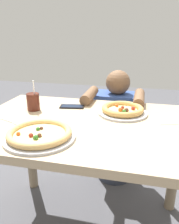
{
  "coord_description": "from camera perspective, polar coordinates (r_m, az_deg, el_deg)",
  "views": [
    {
      "loc": [
        0.27,
        -1.07,
        1.2
      ],
      "look_at": [
        0.0,
        0.07,
        0.78
      ],
      "focal_mm": 36.08,
      "sensor_mm": 36.0,
      "label": 1
    }
  ],
  "objects": [
    {
      "name": "fork",
      "position": [
        1.28,
        -19.73,
        -2.1
      ],
      "size": [
        0.2,
        0.09,
        0.0
      ],
      "color": "silver",
      "rests_on": "dining_table"
    },
    {
      "name": "cell_phone",
      "position": [
        1.43,
        -4.43,
        1.42
      ],
      "size": [
        0.16,
        0.1,
        0.01
      ],
      "color": "black",
      "rests_on": "dining_table"
    },
    {
      "name": "diner_seated",
      "position": [
        1.87,
        6.65,
        -5.07
      ],
      "size": [
        0.41,
        0.52,
        0.93
      ],
      "color": "#333847",
      "rests_on": "ground"
    },
    {
      "name": "paper_napkin",
      "position": [
        1.3,
        19.62,
        -1.67
      ],
      "size": [
        0.19,
        0.18,
        0.0
      ],
      "primitive_type": "cube",
      "rotation": [
        0.0,
        0.0,
        0.29
      ],
      "color": "white",
      "rests_on": "dining_table"
    },
    {
      "name": "pizza_near",
      "position": [
        1.03,
        -12.53,
        -5.54
      ],
      "size": [
        0.32,
        0.32,
        0.04
      ],
      "color": "#B7B7BC",
      "rests_on": "dining_table"
    },
    {
      "name": "pizza_far",
      "position": [
        1.32,
        8.39,
        0.47
      ],
      "size": [
        0.29,
        0.29,
        0.05
      ],
      "color": "#B7B7BC",
      "rests_on": "dining_table"
    },
    {
      "name": "drink_cup_colored",
      "position": [
        1.4,
        -14.08,
        2.55
      ],
      "size": [
        0.08,
        0.08,
        0.18
      ],
      "color": "#4C1E14",
      "rests_on": "dining_table"
    },
    {
      "name": "dining_table",
      "position": [
        1.24,
        -0.81,
        -7.48
      ],
      "size": [
        1.23,
        0.82,
        0.75
      ],
      "color": "tan",
      "rests_on": "ground"
    }
  ]
}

